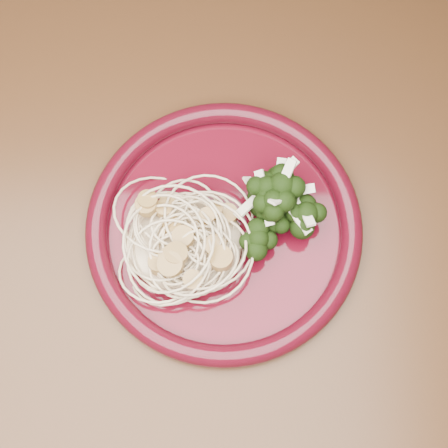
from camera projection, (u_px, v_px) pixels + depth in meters
name	position (u px, v px, depth m)	size (l,w,h in m)	color
dining_table	(188.00, 195.00, 0.73)	(1.20, 0.80, 0.75)	#472814
dinner_plate	(224.00, 227.00, 0.61)	(0.35, 0.35, 0.02)	#450712
spaghetti_pile	(184.00, 240.00, 0.59)	(0.11, 0.10, 0.03)	beige
scallop_cluster	(182.00, 230.00, 0.56)	(0.11, 0.11, 0.04)	#AC8747
broccoli_pile	(273.00, 202.00, 0.60)	(0.08, 0.13, 0.05)	black
onion_garnish	(275.00, 191.00, 0.57)	(0.06, 0.09, 0.05)	beige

